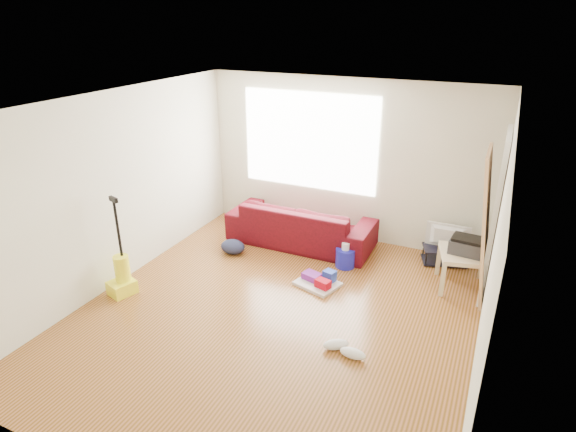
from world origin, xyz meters
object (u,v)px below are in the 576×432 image
at_px(sofa, 301,243).
at_px(vacuum, 122,276).
at_px(side_table, 465,258).
at_px(tv_stand, 445,255).
at_px(backpack, 233,253).
at_px(bucket, 345,266).
at_px(cleaning_tray, 319,281).

xyz_separation_m(sofa, vacuum, (-1.51, -2.30, 0.24)).
xyz_separation_m(side_table, vacuum, (-3.95, -1.98, -0.18)).
relative_size(sofa, tv_stand, 3.22).
distance_m(sofa, backpack, 1.09).
bearing_deg(sofa, bucket, 153.50).
bearing_deg(side_table, sofa, 172.54).
bearing_deg(backpack, bucket, 12.35).
xyz_separation_m(cleaning_tray, vacuum, (-2.23, -1.23, 0.18)).
height_order(side_table, cleaning_tray, side_table).
xyz_separation_m(side_table, bucket, (-1.57, -0.12, -0.42)).
distance_m(sofa, vacuum, 2.76).
height_order(tv_stand, bucket, tv_stand).
bearing_deg(cleaning_tray, sofa, 124.06).
xyz_separation_m(tv_stand, side_table, (0.30, -0.59, 0.30)).
bearing_deg(cleaning_tray, tv_stand, 43.33).
xyz_separation_m(backpack, vacuum, (-0.71, -1.55, 0.24)).
relative_size(side_table, backpack, 1.97).
bearing_deg(vacuum, backpack, 83.38).
distance_m(cleaning_tray, vacuum, 2.55).
xyz_separation_m(side_table, backpack, (-3.24, -0.43, -0.42)).
bearing_deg(bucket, backpack, -169.45).
bearing_deg(side_table, backpack, -172.49).
distance_m(bucket, vacuum, 3.03).
height_order(tv_stand, side_table, side_table).
bearing_deg(backpack, cleaning_tray, -10.19).
relative_size(tv_stand, bucket, 2.51).
xyz_separation_m(tv_stand, bucket, (-1.27, -0.71, -0.12)).
xyz_separation_m(sofa, bucket, (0.87, -0.44, 0.00)).
height_order(sofa, cleaning_tray, sofa).
xyz_separation_m(cleaning_tray, backpack, (-1.52, 0.32, -0.06)).
relative_size(sofa, cleaning_tray, 3.54).
distance_m(bucket, backpack, 1.70).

